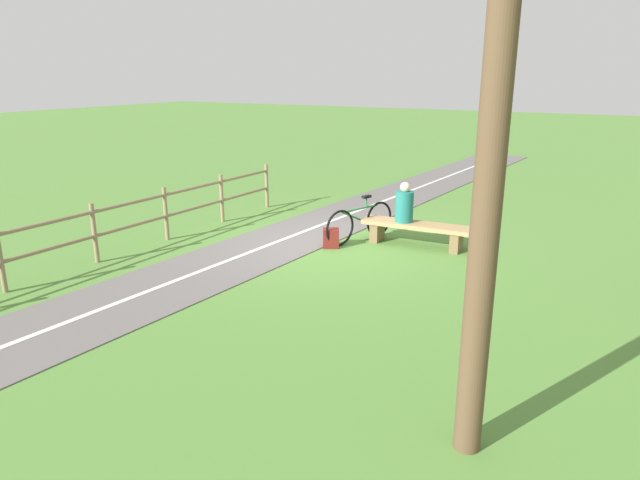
{
  "coord_description": "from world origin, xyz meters",
  "views": [
    {
      "loc": [
        -5.0,
        9.2,
        3.18
      ],
      "look_at": [
        -1.0,
        2.05,
        0.75
      ],
      "focal_mm": 31.98,
      "sensor_mm": 36.0,
      "label": 1
    }
  ],
  "objects_px": {
    "bench": "(416,230)",
    "bicycle": "(360,222)",
    "tree_far_right": "(493,158)",
    "person_seated": "(404,205)",
    "backpack": "(331,238)"
  },
  "relations": [
    {
      "from": "bench",
      "to": "bicycle",
      "type": "relative_size",
      "value": 1.24
    },
    {
      "from": "bicycle",
      "to": "bench",
      "type": "bearing_deg",
      "value": 121.3
    },
    {
      "from": "bicycle",
      "to": "tree_far_right",
      "type": "bearing_deg",
      "value": 53.69
    },
    {
      "from": "person_seated",
      "to": "bicycle",
      "type": "xyz_separation_m",
      "value": [
        0.81,
        0.21,
        -0.4
      ]
    },
    {
      "from": "backpack",
      "to": "tree_far_right",
      "type": "height_order",
      "value": "tree_far_right"
    },
    {
      "from": "person_seated",
      "to": "backpack",
      "type": "distance_m",
      "value": 1.52
    },
    {
      "from": "bicycle",
      "to": "tree_far_right",
      "type": "height_order",
      "value": "tree_far_right"
    },
    {
      "from": "bench",
      "to": "person_seated",
      "type": "bearing_deg",
      "value": 0.0
    },
    {
      "from": "person_seated",
      "to": "backpack",
      "type": "height_order",
      "value": "person_seated"
    },
    {
      "from": "backpack",
      "to": "bench",
      "type": "bearing_deg",
      "value": -146.87
    },
    {
      "from": "bench",
      "to": "bicycle",
      "type": "bearing_deg",
      "value": 8.95
    },
    {
      "from": "person_seated",
      "to": "bicycle",
      "type": "height_order",
      "value": "person_seated"
    },
    {
      "from": "person_seated",
      "to": "backpack",
      "type": "relative_size",
      "value": 2.08
    },
    {
      "from": "tree_far_right",
      "to": "person_seated",
      "type": "bearing_deg",
      "value": -63.44
    },
    {
      "from": "bench",
      "to": "bicycle",
      "type": "distance_m",
      "value": 1.09
    }
  ]
}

